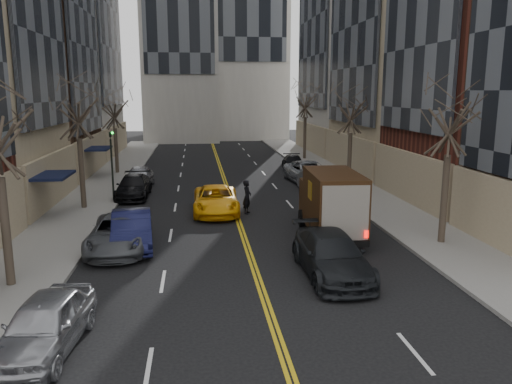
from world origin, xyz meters
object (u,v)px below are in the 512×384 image
observer_sedan (332,255)px  taxi (216,200)px  ups_truck (331,204)px  pedestrian (247,197)px

observer_sedan → taxi: 11.13m
observer_sedan → taxi: observer_sedan is taller
ups_truck → pedestrian: size_ratio=3.10×
observer_sedan → pedestrian: size_ratio=2.87×
observer_sedan → taxi: bearing=109.8°
taxi → ups_truck: bearing=-44.9°
taxi → pedestrian: (1.76, -0.32, 0.20)m
ups_truck → pedestrian: bearing=127.3°
ups_truck → pedestrian: 6.20m
ups_truck → pedestrian: ups_truck is taller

